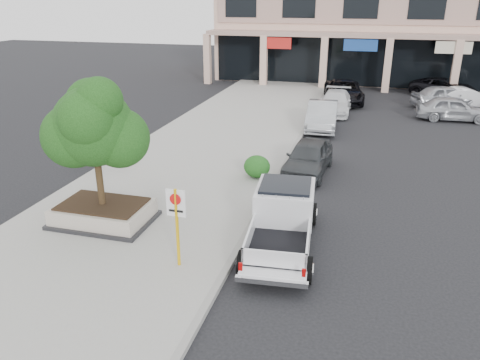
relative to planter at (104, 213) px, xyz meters
name	(u,v)px	position (x,y,z in m)	size (l,w,h in m)	color
ground	(291,253)	(6.33, -0.11, -0.48)	(120.00, 120.00, 0.00)	black
sidewalk	(191,168)	(0.83, 5.89, -0.40)	(8.00, 52.00, 0.15)	gray
curb	(278,176)	(4.78, 5.89, -0.40)	(0.20, 52.00, 0.15)	gray
strip_mall	(449,26)	(14.33, 33.82, 4.27)	(40.55, 12.43, 9.50)	#D0A692
planter	(104,213)	(0.00, 0.00, 0.00)	(3.20, 2.20, 0.68)	black
planter_tree	(100,126)	(0.13, 0.15, 2.94)	(2.90, 2.55, 4.00)	#322213
no_parking_sign	(177,217)	(3.45, -1.85, 1.16)	(0.55, 0.09, 2.30)	#E0A90B
hedge	(257,167)	(3.95, 5.39, 0.14)	(1.10, 0.99, 0.94)	#174A15
pickup_truck	(282,222)	(5.98, 0.18, 0.38)	(2.01, 5.42, 1.70)	silver
curb_car_a	(308,157)	(5.88, 6.84, 0.24)	(1.70, 4.21, 1.44)	#333639
curb_car_b	(322,116)	(5.65, 14.38, 0.30)	(1.65, 4.73, 1.56)	#A8ABB0
curb_car_c	(335,102)	(6.07, 18.60, 0.23)	(1.98, 4.86, 1.41)	silver
curb_car_d	(343,91)	(6.34, 22.14, 0.31)	(2.60, 5.65, 1.57)	black
lot_car_a	(453,109)	(13.23, 18.52, 0.26)	(1.74, 4.33, 1.48)	#AAACB2
lot_car_b	(466,98)	(14.57, 22.49, 0.22)	(1.46, 4.19, 1.38)	silver
lot_car_d	(443,87)	(13.58, 26.49, 0.21)	(2.27, 4.91, 1.37)	black
lot_car_e	(446,97)	(13.25, 22.16, 0.30)	(1.84, 4.57, 1.56)	#ABADB3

